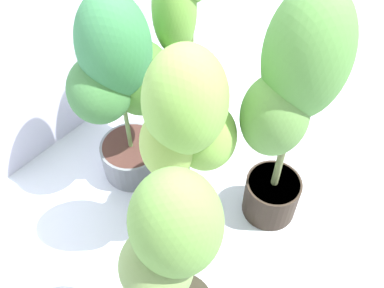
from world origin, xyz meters
name	(u,v)px	position (x,y,z in m)	size (l,w,h in m)	color
ground_plane	(213,240)	(0.00, 0.00, 0.00)	(8.00, 8.00, 0.00)	silver
potted_plant_front_left	(173,264)	(-0.32, -0.11, 0.48)	(0.30, 0.26, 0.83)	#29261A
potted_plant_back_center	(122,85)	(0.05, 0.47, 0.48)	(0.45, 0.35, 0.84)	slate
potted_plant_front_right	(290,104)	(0.23, -0.08, 0.61)	(0.38, 0.32, 0.99)	#30251C
potted_plant_back_right	(186,22)	(0.34, 0.42, 0.61)	(0.30, 0.25, 1.04)	black
potted_plant_center	(187,143)	(-0.03, 0.10, 0.53)	(0.34, 0.30, 0.88)	slate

